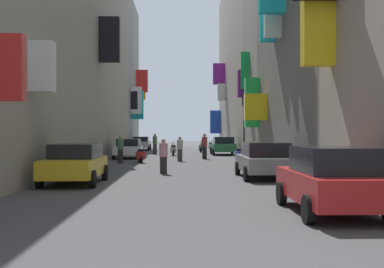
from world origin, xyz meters
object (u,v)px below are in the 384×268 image
(scooter_red, at_px, (140,155))
(pedestrian_near_right, at_px, (120,149))
(parked_car_silver, at_px, (141,143))
(pedestrian_mid_street, at_px, (180,149))
(parked_car_red, at_px, (330,179))
(scooter_green, at_px, (203,147))
(traffic_light_far_corner, at_px, (244,116))
(pedestrian_near_left, at_px, (205,146))
(pedestrian_crossing, at_px, (155,144))
(parked_car_yellow, at_px, (75,163))
(parked_car_green, at_px, (223,145))
(scooter_orange, at_px, (133,148))
(scooter_blue, at_px, (239,155))
(scooter_silver, at_px, (173,150))
(pedestrian_far_away, at_px, (163,156))
(parked_car_grey, at_px, (264,159))
(scooter_white, at_px, (211,146))
(parked_car_white, at_px, (129,148))

(scooter_red, xyz_separation_m, pedestrian_near_right, (-1.15, -0.53, 0.40))
(parked_car_silver, height_order, pedestrian_mid_street, pedestrian_mid_street)
(parked_car_red, distance_m, scooter_green, 35.18)
(parked_car_silver, bearing_deg, traffic_light_far_corner, -64.18)
(scooter_green, height_order, pedestrian_near_left, pedestrian_near_left)
(scooter_red, distance_m, pedestrian_crossing, 11.89)
(pedestrian_near_left, xyz_separation_m, pedestrian_near_right, (-5.29, -4.69, -0.03))
(parked_car_yellow, height_order, parked_car_green, parked_car_green)
(parked_car_yellow, distance_m, pedestrian_near_right, 11.85)
(scooter_orange, xyz_separation_m, traffic_light_far_corner, (8.52, -8.35, 2.57))
(parked_car_green, distance_m, scooter_blue, 10.31)
(parked_car_yellow, relative_size, scooter_red, 2.15)
(parked_car_silver, height_order, scooter_silver, parked_car_silver)
(scooter_blue, bearing_deg, pedestrian_far_away, -117.37)
(parked_car_green, bearing_deg, parked_car_grey, -90.35)
(parked_car_red, distance_m, scooter_white, 38.36)
(scooter_red, relative_size, pedestrian_near_left, 1.09)
(pedestrian_near_left, relative_size, pedestrian_mid_street, 1.11)
(parked_car_silver, bearing_deg, scooter_red, -85.71)
(parked_car_green, distance_m, scooter_orange, 7.85)
(parked_car_yellow, height_order, pedestrian_mid_street, pedestrian_mid_street)
(parked_car_white, height_order, scooter_white, parked_car_white)
(pedestrian_far_away, height_order, traffic_light_far_corner, traffic_light_far_corner)
(scooter_green, relative_size, pedestrian_mid_street, 1.07)
(scooter_white, relative_size, pedestrian_near_left, 1.07)
(parked_car_white, distance_m, parked_car_green, 9.02)
(scooter_white, xyz_separation_m, traffic_light_far_corner, (1.39, -14.81, 2.57))
(pedestrian_crossing, height_order, pedestrian_near_right, pedestrian_crossing)
(pedestrian_mid_street, bearing_deg, scooter_orange, 109.92)
(scooter_silver, xyz_separation_m, pedestrian_crossing, (-1.59, 2.65, 0.42))
(parked_car_green, bearing_deg, scooter_orange, 166.03)
(scooter_green, xyz_separation_m, pedestrian_near_right, (-5.69, -16.39, 0.40))
(parked_car_green, bearing_deg, pedestrian_mid_street, -111.19)
(scooter_white, distance_m, scooter_green, 3.35)
(pedestrian_mid_street, bearing_deg, scooter_white, 80.03)
(scooter_green, height_order, pedestrian_mid_street, pedestrian_mid_street)
(parked_car_white, distance_m, scooter_orange, 7.24)
(parked_car_green, bearing_deg, traffic_light_far_corner, -82.02)
(scooter_red, height_order, scooter_white, same)
(parked_car_silver, relative_size, scooter_red, 2.30)
(parked_car_green, bearing_deg, pedestrian_near_right, -122.46)
(parked_car_white, relative_size, scooter_blue, 2.34)
(parked_car_white, height_order, pedestrian_crossing, pedestrian_crossing)
(parked_car_green, height_order, pedestrian_crossing, pedestrian_crossing)
(pedestrian_crossing, relative_size, pedestrian_near_left, 0.99)
(parked_car_silver, relative_size, pedestrian_far_away, 2.83)
(scooter_blue, height_order, scooter_white, same)
(pedestrian_near_left, bearing_deg, scooter_silver, 113.86)
(scooter_orange, bearing_deg, parked_car_white, -87.28)
(pedestrian_mid_street, distance_m, pedestrian_far_away, 9.63)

